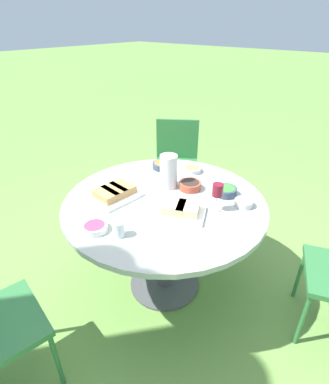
# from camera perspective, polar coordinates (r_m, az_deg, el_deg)

# --- Properties ---
(ground_plane) EXTENTS (40.00, 40.00, 0.00)m
(ground_plane) POSITION_cam_1_polar(r_m,az_deg,el_deg) (2.43, 0.00, -16.99)
(ground_plane) COLOR #668E42
(dining_table) EXTENTS (1.31, 1.31, 0.76)m
(dining_table) POSITION_cam_1_polar(r_m,az_deg,el_deg) (2.00, 0.00, -4.21)
(dining_table) COLOR #4C4C51
(dining_table) RESTS_ON ground_plane
(chair_near_right) EXTENTS (0.60, 0.60, 0.89)m
(chair_near_right) POSITION_cam_1_polar(r_m,az_deg,el_deg) (3.16, 2.27, 6.70)
(chair_near_right) COLOR #2D6B38
(chair_near_right) RESTS_ON ground_plane
(water_pitcher) EXTENTS (0.13, 0.12, 0.23)m
(water_pitcher) POSITION_cam_1_polar(r_m,az_deg,el_deg) (2.04, 0.78, 3.98)
(water_pitcher) COLOR silver
(water_pitcher) RESTS_ON dining_table
(wine_glass) EXTENTS (0.06, 0.06, 0.18)m
(wine_glass) POSITION_cam_1_polar(r_m,az_deg,el_deg) (1.80, 10.08, 0.11)
(wine_glass) COLOR silver
(wine_glass) RESTS_ON dining_table
(platter_bread_main) EXTENTS (0.42, 0.35, 0.07)m
(platter_bread_main) POSITION_cam_1_polar(r_m,az_deg,el_deg) (1.79, 2.54, -3.43)
(platter_bread_main) COLOR white
(platter_bread_main) RESTS_ON dining_table
(platter_charcuterie) EXTENTS (0.28, 0.32, 0.07)m
(platter_charcuterie) POSITION_cam_1_polar(r_m,az_deg,el_deg) (1.99, -9.47, -0.16)
(platter_charcuterie) COLOR white
(platter_charcuterie) RESTS_ON dining_table
(bowl_fries) EXTENTS (0.14, 0.14, 0.04)m
(bowl_fries) POSITION_cam_1_polar(r_m,az_deg,el_deg) (2.31, 5.29, 4.35)
(bowl_fries) COLOR silver
(bowl_fries) RESTS_ON dining_table
(bowl_salad) EXTENTS (0.14, 0.14, 0.05)m
(bowl_salad) POSITION_cam_1_polar(r_m,az_deg,el_deg) (2.03, 11.65, 0.22)
(bowl_salad) COLOR #334256
(bowl_salad) RESTS_ON dining_table
(bowl_olives) EXTENTS (0.15, 0.15, 0.05)m
(bowl_olives) POSITION_cam_1_polar(r_m,az_deg,el_deg) (2.06, 4.88, 1.33)
(bowl_olives) COLOR #B74733
(bowl_olives) RESTS_ON dining_table
(bowl_dip_red) EXTENTS (0.14, 0.14, 0.04)m
(bowl_dip_red) POSITION_cam_1_polar(r_m,az_deg,el_deg) (1.71, -13.15, -6.57)
(bowl_dip_red) COLOR white
(bowl_dip_red) RESTS_ON dining_table
(bowl_dip_cream) EXTENTS (0.11, 0.11, 0.04)m
(bowl_dip_cream) POSITION_cam_1_polar(r_m,az_deg,el_deg) (1.93, 14.86, -1.98)
(bowl_dip_cream) COLOR silver
(bowl_dip_cream) RESTS_ON dining_table
(bowl_roasted_veg) EXTENTS (0.15, 0.15, 0.05)m
(bowl_roasted_veg) POSITION_cam_1_polar(r_m,az_deg,el_deg) (2.35, -0.42, 5.16)
(bowl_roasted_veg) COLOR #334256
(bowl_roasted_veg) RESTS_ON dining_table
(cup_water_near) EXTENTS (0.06, 0.06, 0.09)m
(cup_water_near) POSITION_cam_1_polar(r_m,az_deg,el_deg) (1.63, -8.65, -6.98)
(cup_water_near) COLOR silver
(cup_water_near) RESTS_ON dining_table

